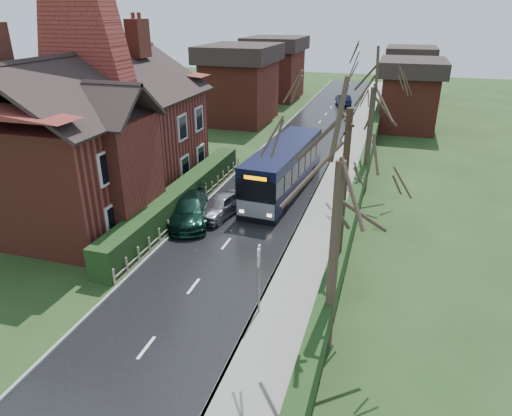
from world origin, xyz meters
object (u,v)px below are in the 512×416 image
(car_green, at_px, (189,209))
(telegraph_pole, at_px, (342,205))
(brick_house, at_px, (97,133))
(bus, at_px, (284,170))
(car_silver, at_px, (220,205))
(bus_stop_sign, at_px, (259,270))

(car_green, relative_size, telegraph_pole, 0.65)
(brick_house, distance_m, telegraph_pole, 15.42)
(bus, relative_size, car_green, 2.08)
(car_silver, bearing_deg, brick_house, -166.95)
(bus_stop_sign, relative_size, telegraph_pole, 0.39)
(car_green, bearing_deg, brick_house, 151.40)
(brick_house, height_order, bus_stop_sign, brick_house)
(brick_house, xyz_separation_m, telegraph_pole, (14.53, -5.13, -0.52))
(car_silver, relative_size, bus_stop_sign, 1.27)
(brick_house, height_order, car_silver, brick_house)
(car_silver, xyz_separation_m, telegraph_pole, (7.30, -5.48, 3.21))
(brick_house, bearing_deg, car_green, -7.57)
(brick_house, bearing_deg, car_silver, 2.75)
(car_green, height_order, telegraph_pole, telegraph_pole)
(car_green, bearing_deg, telegraph_pole, -47.59)
(bus, height_order, car_green, bus)
(brick_house, bearing_deg, telegraph_pole, -19.43)
(brick_house, height_order, telegraph_pole, brick_house)
(bus, bearing_deg, bus_stop_sign, -76.54)
(brick_house, xyz_separation_m, car_green, (5.83, -0.78, -3.66))
(car_silver, bearing_deg, telegraph_pole, -26.57)
(brick_house, bearing_deg, bus_stop_sign, -33.09)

